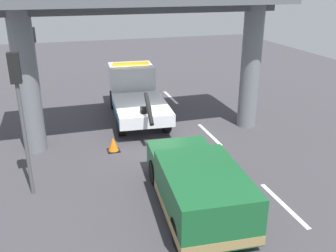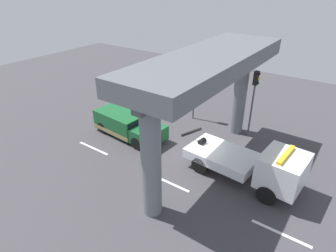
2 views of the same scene
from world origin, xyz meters
name	(u,v)px [view 1 (image 1 of 2)]	position (x,y,z in m)	size (l,w,h in m)	color
ground_plane	(153,142)	(0.00, 0.00, -0.05)	(60.00, 40.00, 0.10)	#423F44
lane_stripe_west	(284,205)	(-6.00, -2.69, 0.00)	(2.60, 0.16, 0.01)	silver
lane_stripe_mid	(209,134)	(0.00, -2.69, 0.00)	(2.60, 0.16, 0.01)	silver
lane_stripe_east	(171,97)	(6.00, -2.69, 0.00)	(2.60, 0.16, 0.01)	silver
tow_truck_white	(135,92)	(3.68, -0.05, 1.20)	(7.32, 2.80, 2.46)	white
towed_van_green	(197,187)	(-5.43, 0.00, 0.78)	(5.34, 2.53, 1.58)	#195B2D
overpass_structure	(147,10)	(0.58, 0.00, 5.46)	(3.60, 11.68, 6.56)	slate
traffic_light_near	(19,95)	(-2.98, 4.85, 3.37)	(0.39, 0.32, 4.64)	#515456
traffic_light_far	(26,65)	(1.52, 4.85, 3.34)	(0.39, 0.32, 4.60)	#515456
traffic_light_mid	(34,45)	(10.02, 4.85, 2.85)	(0.39, 0.32, 3.90)	#515456
traffic_cone_orange	(113,145)	(-0.50, 1.79, 0.28)	(0.50, 0.50, 0.60)	orange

